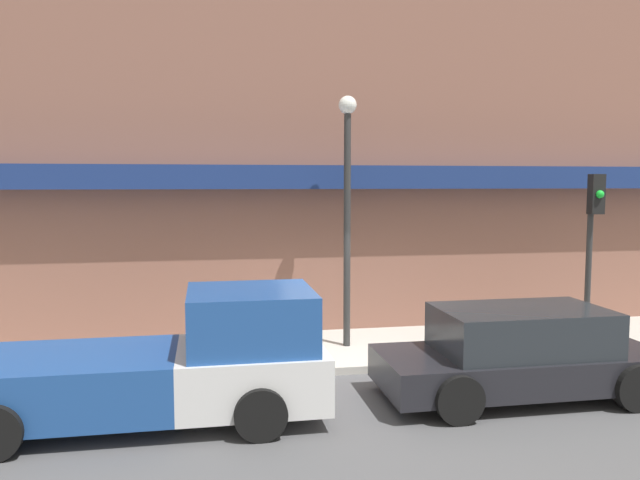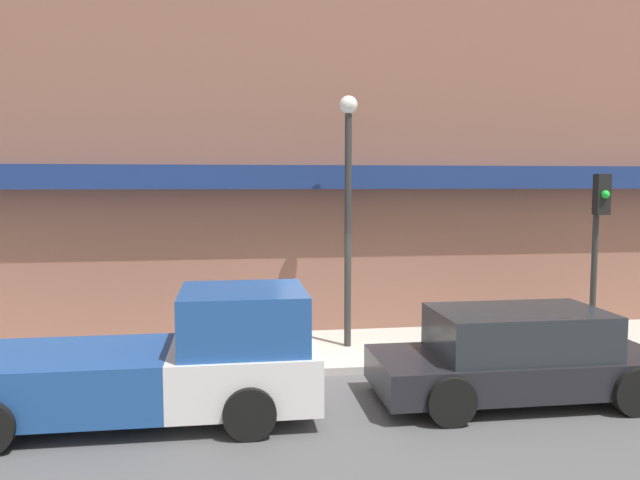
{
  "view_description": "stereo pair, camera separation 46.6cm",
  "coord_description": "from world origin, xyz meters",
  "px_view_note": "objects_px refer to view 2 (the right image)",
  "views": [
    {
      "loc": [
        -2.57,
        -10.66,
        3.45
      ],
      "look_at": [
        -0.4,
        1.15,
        2.34
      ],
      "focal_mm": 35.0,
      "sensor_mm": 36.0,
      "label": 1
    },
    {
      "loc": [
        -2.11,
        -10.74,
        3.45
      ],
      "look_at": [
        -0.4,
        1.15,
        2.34
      ],
      "focal_mm": 35.0,
      "sensor_mm": 36.0,
      "label": 2
    }
  ],
  "objects_px": {
    "fire_hydrant": "(298,340)",
    "street_lamp": "(348,189)",
    "pickup_truck": "(159,363)",
    "parked_car": "(517,356)",
    "traffic_light": "(598,228)"
  },
  "relations": [
    {
      "from": "pickup_truck",
      "to": "parked_car",
      "type": "distance_m",
      "value": 5.54
    },
    {
      "from": "street_lamp",
      "to": "fire_hydrant",
      "type": "bearing_deg",
      "value": -143.22
    },
    {
      "from": "pickup_truck",
      "to": "street_lamp",
      "type": "bearing_deg",
      "value": 43.48
    },
    {
      "from": "parked_car",
      "to": "traffic_light",
      "type": "bearing_deg",
      "value": 40.69
    },
    {
      "from": "pickup_truck",
      "to": "fire_hydrant",
      "type": "relative_size",
      "value": 7.35
    },
    {
      "from": "street_lamp",
      "to": "traffic_light",
      "type": "relative_size",
      "value": 1.44
    },
    {
      "from": "fire_hydrant",
      "to": "street_lamp",
      "type": "height_order",
      "value": "street_lamp"
    },
    {
      "from": "street_lamp",
      "to": "traffic_light",
      "type": "bearing_deg",
      "value": -9.06
    },
    {
      "from": "pickup_truck",
      "to": "street_lamp",
      "type": "xyz_separation_m",
      "value": [
        3.38,
        3.09,
        2.49
      ]
    },
    {
      "from": "street_lamp",
      "to": "pickup_truck",
      "type": "bearing_deg",
      "value": -137.61
    },
    {
      "from": "pickup_truck",
      "to": "parked_car",
      "type": "xyz_separation_m",
      "value": [
        5.54,
        0.0,
        -0.11
      ]
    },
    {
      "from": "traffic_light",
      "to": "parked_car",
      "type": "bearing_deg",
      "value": -140.06
    },
    {
      "from": "fire_hydrant",
      "to": "traffic_light",
      "type": "bearing_deg",
      "value": 0.32
    },
    {
      "from": "pickup_truck",
      "to": "parked_car",
      "type": "bearing_deg",
      "value": 1.09
    },
    {
      "from": "fire_hydrant",
      "to": "street_lamp",
      "type": "distance_m",
      "value": 3.12
    }
  ]
}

